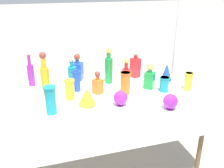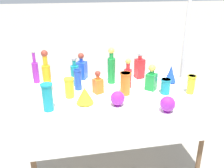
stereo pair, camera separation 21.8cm
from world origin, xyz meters
name	(u,v)px [view 2 (the right image)]	position (x,y,z in m)	size (l,w,h in m)	color
ground_plane	(112,157)	(0.00, 0.00, 0.00)	(40.00, 40.00, 0.00)	#A0998C
display_table	(113,100)	(0.00, -0.03, 0.71)	(1.65, 1.14, 0.76)	white
tall_bottle_0	(111,68)	(0.05, 0.27, 0.93)	(0.08, 0.08, 0.38)	#198C38
tall_bottle_1	(35,70)	(-0.73, 0.43, 0.90)	(0.06, 0.06, 0.36)	purple
tall_bottle_2	(75,73)	(-0.33, 0.29, 0.89)	(0.08, 0.08, 0.32)	teal
tall_bottle_3	(47,75)	(-0.60, 0.14, 0.94)	(0.08, 0.08, 0.42)	orange
tall_bottle_4	(128,76)	(0.19, 0.13, 0.88)	(0.08, 0.08, 0.30)	red
square_decanter_0	(140,67)	(0.38, 0.36, 0.89)	(0.11, 0.11, 0.30)	red
square_decanter_1	(82,68)	(-0.25, 0.46, 0.88)	(0.14, 0.14, 0.29)	blue
square_decanter_2	(151,79)	(0.40, 0.02, 0.87)	(0.13, 0.13, 0.26)	#198C38
square_decanter_3	(98,84)	(-0.13, 0.05, 0.85)	(0.11, 0.11, 0.22)	orange
slender_vase_0	(191,84)	(0.74, -0.13, 0.86)	(0.08, 0.08, 0.18)	yellow
slender_vase_1	(69,87)	(-0.40, 0.00, 0.86)	(0.10, 0.10, 0.19)	yellow
slender_vase_2	(78,79)	(-0.31, 0.16, 0.87)	(0.08, 0.08, 0.21)	blue
slender_vase_3	(166,86)	(0.50, -0.09, 0.84)	(0.09, 0.09, 0.15)	teal
slender_vase_4	(47,97)	(-0.58, -0.22, 0.89)	(0.10, 0.10, 0.24)	teal
slender_vase_5	(125,83)	(0.12, -0.04, 0.88)	(0.11, 0.11, 0.22)	orange
fluted_vase_0	(85,95)	(-0.27, -0.16, 0.84)	(0.15, 0.15, 0.15)	yellow
fluted_vase_1	(171,74)	(0.66, 0.16, 0.85)	(0.12, 0.12, 0.18)	blue
round_bowl_0	(118,98)	(0.00, -0.25, 0.83)	(0.13, 0.13, 0.13)	purple
round_bowl_1	(168,104)	(0.38, -0.44, 0.83)	(0.13, 0.13, 0.14)	purple
price_tag_left	(130,115)	(0.06, -0.47, 0.78)	(0.06, 0.01, 0.04)	white
price_tag_center	(68,123)	(-0.43, -0.49, 0.78)	(0.04, 0.01, 0.04)	white
price_tag_right	(117,117)	(-0.05, -0.47, 0.78)	(0.06, 0.01, 0.04)	white
cardboard_box_behind_left	(107,99)	(0.16, 1.16, 0.13)	(0.46, 0.37, 0.33)	tan
cardboard_box_behind_right	(75,94)	(-0.31, 1.36, 0.17)	(0.53, 0.46, 0.41)	tan
canopy_pole	(186,37)	(1.04, 0.65, 1.13)	(0.18, 0.18, 2.79)	silver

